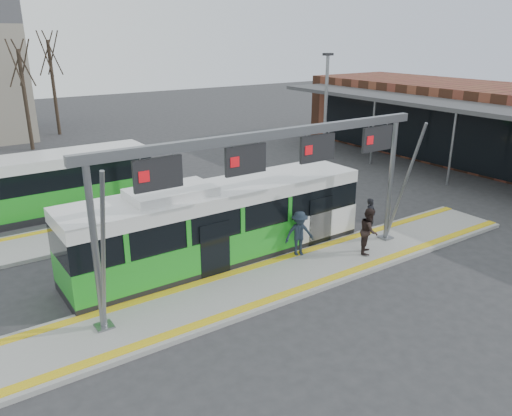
{
  "coord_description": "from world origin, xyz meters",
  "views": [
    {
      "loc": [
        -9.93,
        -12.68,
        8.3
      ],
      "look_at": [
        0.73,
        3.0,
        1.65
      ],
      "focal_mm": 35.0,
      "sensor_mm": 36.0,
      "label": 1
    }
  ],
  "objects_px": {
    "gantry": "(276,161)",
    "passenger_c": "(299,234)",
    "hero_bus": "(220,224)",
    "passenger_a": "(370,216)",
    "passenger_b": "(369,231)"
  },
  "relations": [
    {
      "from": "gantry",
      "to": "passenger_c",
      "type": "bearing_deg",
      "value": 24.1
    },
    {
      "from": "hero_bus",
      "to": "passenger_c",
      "type": "distance_m",
      "value": 3.07
    },
    {
      "from": "gantry",
      "to": "passenger_a",
      "type": "distance_m",
      "value": 6.68
    },
    {
      "from": "passenger_b",
      "to": "passenger_c",
      "type": "height_order",
      "value": "passenger_b"
    },
    {
      "from": "gantry",
      "to": "passenger_b",
      "type": "xyz_separation_m",
      "value": [
        4.15,
        -0.54,
        -3.24
      ]
    },
    {
      "from": "gantry",
      "to": "hero_bus",
      "type": "bearing_deg",
      "value": 109.04
    },
    {
      "from": "passenger_a",
      "to": "passenger_c",
      "type": "distance_m",
      "value": 3.94
    },
    {
      "from": "gantry",
      "to": "passenger_c",
      "type": "xyz_separation_m",
      "value": [
        1.76,
        0.79,
        -3.26
      ]
    },
    {
      "from": "hero_bus",
      "to": "passenger_b",
      "type": "relative_size",
      "value": 6.51
    },
    {
      "from": "gantry",
      "to": "passenger_a",
      "type": "xyz_separation_m",
      "value": [
        5.7,
        0.85,
        -3.37
      ]
    },
    {
      "from": "passenger_a",
      "to": "passenger_c",
      "type": "relative_size",
      "value": 0.87
    },
    {
      "from": "passenger_c",
      "to": "hero_bus",
      "type": "bearing_deg",
      "value": 166.33
    },
    {
      "from": "gantry",
      "to": "hero_bus",
      "type": "distance_m",
      "value": 3.77
    },
    {
      "from": "gantry",
      "to": "passenger_a",
      "type": "relative_size",
      "value": 8.37
    },
    {
      "from": "hero_bus",
      "to": "passenger_b",
      "type": "xyz_separation_m",
      "value": [
        4.98,
        -2.93,
        -0.43
      ]
    }
  ]
}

